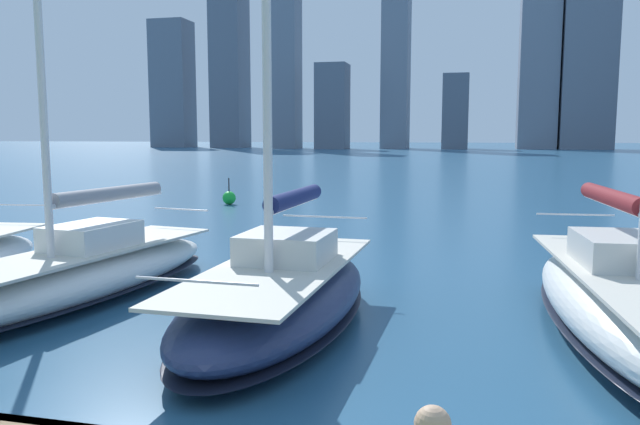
# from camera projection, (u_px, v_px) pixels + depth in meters

# --- Properties ---
(city_skyline) EXTENTS (172.85, 24.14, 54.45)m
(city_skyline) POSITION_uv_depth(u_px,v_px,m) (491.00, 55.00, 156.82)
(city_skyline) COLOR slate
(city_skyline) RESTS_ON ground
(sailboat_maroon) EXTENTS (2.95, 9.00, 12.17)m
(sailboat_maroon) POSITION_uv_depth(u_px,v_px,m) (625.00, 301.00, 10.94)
(sailboat_maroon) COLOR white
(sailboat_maroon) RESTS_ON ground
(sailboat_navy) EXTENTS (2.95, 7.53, 11.56)m
(sailboat_navy) POSITION_uv_depth(u_px,v_px,m) (280.00, 292.00, 11.66)
(sailboat_navy) COLOR navy
(sailboat_navy) RESTS_ON ground
(sailboat_grey) EXTENTS (3.63, 9.25, 11.06)m
(sailboat_grey) POSITION_uv_depth(u_px,v_px,m) (77.00, 271.00, 13.71)
(sailboat_grey) COLOR white
(sailboat_grey) RESTS_ON ground
(channel_buoy) EXTENTS (0.70, 0.70, 1.40)m
(channel_buoy) POSITION_uv_depth(u_px,v_px,m) (229.00, 198.00, 32.68)
(channel_buoy) COLOR green
(channel_buoy) RESTS_ON ground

